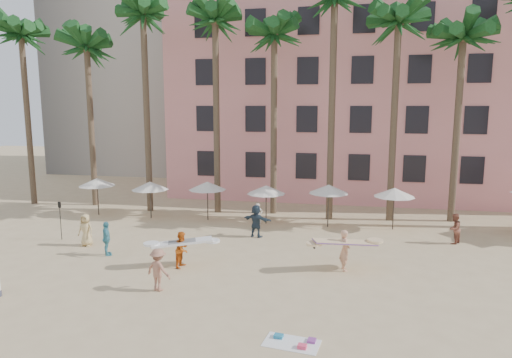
{
  "coord_description": "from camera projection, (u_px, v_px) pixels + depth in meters",
  "views": [
    {
      "loc": [
        3.99,
        -16.09,
        7.66
      ],
      "look_at": [
        -0.39,
        6.0,
        4.0
      ],
      "focal_mm": 32.0,
      "sensor_mm": 36.0,
      "label": 1
    }
  ],
  "objects": [
    {
      "name": "beachgoers",
      "position": [
        227.0,
        234.0,
        24.22
      ],
      "size": [
        20.9,
        11.22,
        1.92
      ],
      "color": "#2D3F50",
      "rests_on": "ground"
    },
    {
      "name": "palm_row",
      "position": [
        296.0,
        23.0,
        29.92
      ],
      "size": [
        44.4,
        5.4,
        16.3
      ],
      "color": "brown",
      "rests_on": "ground"
    },
    {
      "name": "ground",
      "position": [
        236.0,
        306.0,
        17.57
      ],
      "size": [
        120.0,
        120.0,
        0.0
      ],
      "primitive_type": "plane",
      "color": "#D1B789",
      "rests_on": "ground"
    },
    {
      "name": "beach_towel",
      "position": [
        293.0,
        342.0,
        14.82
      ],
      "size": [
        1.92,
        1.24,
        0.14
      ],
      "color": "white",
      "rests_on": "ground"
    },
    {
      "name": "carrier_yellow",
      "position": [
        345.0,
        248.0,
        21.22
      ],
      "size": [
        3.04,
        1.74,
        1.95
      ],
      "color": "tan",
      "rests_on": "ground"
    },
    {
      "name": "umbrella_row",
      "position": [
        236.0,
        187.0,
        29.88
      ],
      "size": [
        22.5,
        2.7,
        2.73
      ],
      "color": "#332B23",
      "rests_on": "ground"
    },
    {
      "name": "carrier_white",
      "position": [
        182.0,
        248.0,
        21.71
      ],
      "size": [
        2.94,
        1.71,
        1.73
      ],
      "color": "#D65F16",
      "rests_on": "ground"
    },
    {
      "name": "pink_hotel",
      "position": [
        382.0,
        101.0,
        40.12
      ],
      "size": [
        35.0,
        14.0,
        16.0
      ],
      "primitive_type": "cube",
      "color": "pink",
      "rests_on": "ground"
    },
    {
      "name": "paddle",
      "position": [
        60.0,
        216.0,
        26.05
      ],
      "size": [
        0.18,
        0.04,
        2.23
      ],
      "color": "black",
      "rests_on": "ground"
    }
  ]
}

